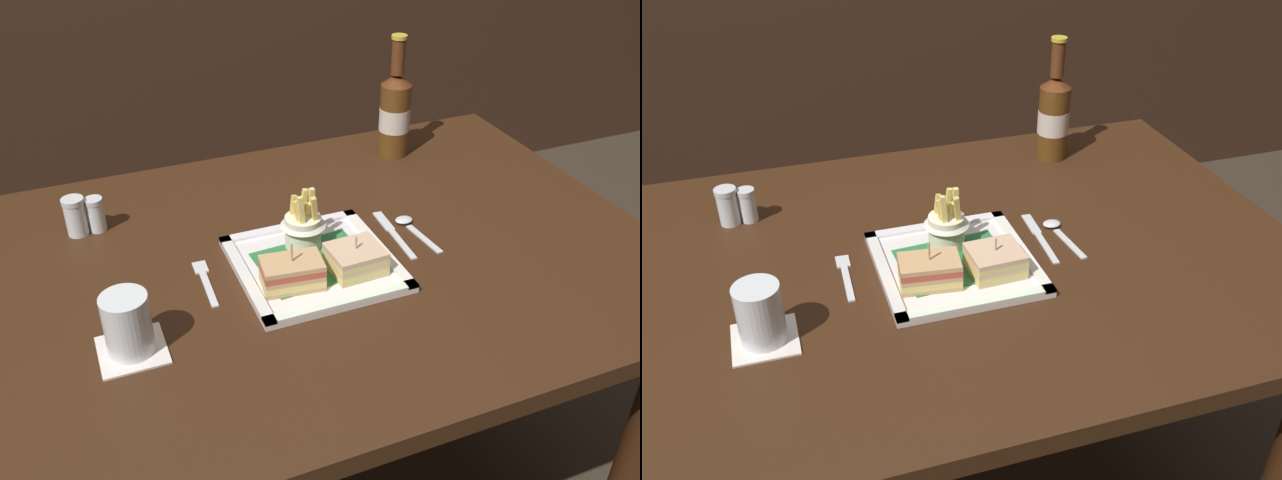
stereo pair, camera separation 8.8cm
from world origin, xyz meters
TOP-DOWN VIEW (x-y plane):
  - dining_table at (0.00, 0.00)m, footprint 1.22×0.90m
  - square_plate at (-0.04, -0.04)m, footprint 0.27×0.27m
  - sandwich_half_left at (-0.10, -0.09)m, footprint 0.11×0.08m
  - sandwich_half_right at (0.02, -0.09)m, footprint 0.09×0.09m
  - fries_cup at (-0.04, 0.02)m, footprint 0.08×0.08m
  - beer_bottle at (0.30, 0.32)m, footprint 0.07×0.07m
  - drink_coaster at (-0.38, -0.14)m, footprint 0.10×0.10m
  - water_glass at (-0.38, -0.14)m, footprint 0.07×0.07m
  - fork at (-0.23, -0.01)m, footprint 0.03×0.14m
  - knife at (0.14, 0.01)m, footprint 0.03×0.17m
  - spoon at (0.18, 0.01)m, footprint 0.03×0.14m
  - salt_shaker at (-0.41, 0.23)m, footprint 0.04×0.04m
  - pepper_shaker at (-0.38, 0.23)m, footprint 0.03×0.03m

SIDE VIEW (x-z plane):
  - dining_table at x=0.00m, z-range 0.21..0.94m
  - fork at x=-0.23m, z-range 0.73..0.73m
  - knife at x=0.14m, z-range 0.73..0.73m
  - drink_coaster at x=-0.38m, z-range 0.73..0.73m
  - spoon at x=0.18m, z-range 0.73..0.74m
  - square_plate at x=-0.04m, z-range 0.73..0.74m
  - pepper_shaker at x=-0.38m, z-range 0.73..0.79m
  - sandwich_half_right at x=0.02m, z-range 0.73..0.80m
  - salt_shaker at x=-0.41m, z-range 0.73..0.80m
  - sandwich_half_left at x=-0.10m, z-range 0.72..0.81m
  - water_glass at x=-0.38m, z-range 0.73..0.82m
  - fries_cup at x=-0.04m, z-range 0.73..0.84m
  - beer_bottle at x=0.30m, z-range 0.69..0.97m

